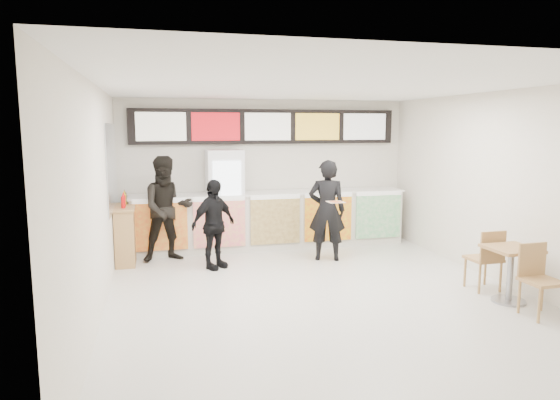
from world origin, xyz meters
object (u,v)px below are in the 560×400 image
object	(u,v)px
drinks_fridge	(225,200)
condiment_ledge	(125,234)
customer_mid	(214,224)
cafe_table	(511,264)
customer_left	(167,209)
service_counter	(271,220)
customer_main	(327,210)

from	to	relation	value
drinks_fridge	condiment_ledge	distance (m)	2.02
customer_mid	cafe_table	xyz separation A→B (m)	(3.82, -2.71, -0.23)
condiment_ledge	drinks_fridge	bearing A→B (deg)	16.07
customer_left	customer_mid	bearing A→B (deg)	-52.81
service_counter	cafe_table	world-z (taller)	service_counter
customer_left	cafe_table	bearing A→B (deg)	-45.74
customer_main	customer_left	world-z (taller)	customer_left
customer_left	cafe_table	distance (m)	5.74
customer_left	service_counter	bearing A→B (deg)	5.96
customer_left	condiment_ledge	world-z (taller)	customer_left
service_counter	condiment_ledge	world-z (taller)	condiment_ledge
service_counter	drinks_fridge	bearing A→B (deg)	179.01
service_counter	customer_left	world-z (taller)	customer_left
customer_main	condiment_ledge	bearing A→B (deg)	7.65
customer_mid	customer_main	bearing A→B (deg)	-32.28
customer_left	cafe_table	world-z (taller)	customer_left
drinks_fridge	customer_main	world-z (taller)	drinks_fridge
customer_main	customer_mid	bearing A→B (deg)	20.07
customer_left	cafe_table	size ratio (longest dim) A/B	1.20
service_counter	customer_main	distance (m)	1.48
service_counter	customer_left	xyz separation A→B (m)	(-2.07, -0.54, 0.39)
customer_main	customer_left	xyz separation A→B (m)	(-2.84, 0.67, 0.04)
customer_main	condiment_ledge	distance (m)	3.67
condiment_ledge	service_counter	bearing A→B (deg)	10.58
cafe_table	customer_mid	bearing A→B (deg)	143.50
customer_mid	cafe_table	size ratio (longest dim) A/B	0.97
service_counter	customer_mid	distance (m)	1.84
customer_main	service_counter	bearing A→B (deg)	-39.22
cafe_table	condiment_ledge	world-z (taller)	condiment_ledge
drinks_fridge	customer_left	xyz separation A→B (m)	(-1.13, -0.56, -0.04)
drinks_fridge	cafe_table	size ratio (longest dim) A/B	1.25
service_counter	customer_left	distance (m)	2.17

